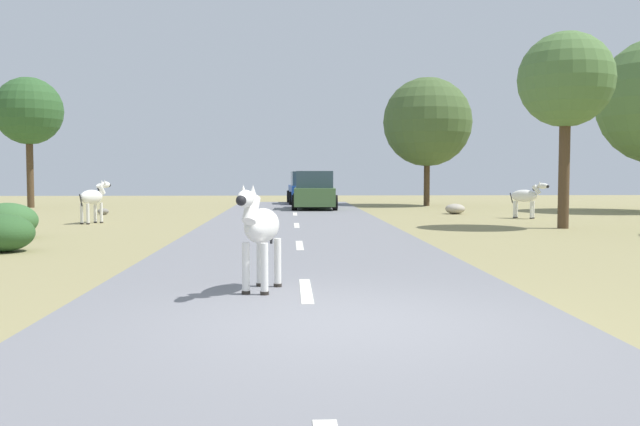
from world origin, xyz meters
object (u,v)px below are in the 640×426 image
zebra_0 (260,228)px  bush_1 (2,233)px  zebra_2 (93,197)px  rock_1 (103,211)px  tree_1 (427,122)px  bush_0 (7,221)px  car_0 (314,192)px  tree_7 (566,81)px  zebra_1 (526,196)px  rock_0 (455,209)px  car_1 (307,189)px  tree_2 (29,111)px

zebra_0 → bush_1: zebra_0 is taller
zebra_2 → rock_1: (-1.02, 4.98, -0.74)m
tree_1 → bush_0: 22.87m
zebra_0 → car_0: size_ratio=0.35×
car_0 → tree_7: (7.20, -10.98, 3.62)m
car_0 → zebra_1: bearing=-38.3°
zebra_0 → rock_0: size_ratio=1.83×
bush_0 → rock_1: size_ratio=3.42×
tree_7 → zebra_1: bearing=84.3°
zebra_2 → tree_7: size_ratio=0.25×
car_1 → zebra_1: bearing=-59.3°
zebra_0 → zebra_2: (-6.17, 13.86, -0.06)m
bush_1 → rock_0: size_ratio=1.61×
tree_7 → tree_1: bearing=94.7°
tree_1 → bush_1: (-13.26, -20.46, -3.93)m
rock_1 → zebra_0: bearing=-69.1°
bush_1 → rock_0: bearing=45.5°
bush_0 → rock_0: size_ratio=1.83×
car_1 → bush_0: car_1 is taller
zebra_0 → tree_1: (7.53, 25.91, 3.40)m
zebra_1 → rock_0: bearing=-110.4°
tree_1 → bush_1: bearing=-123.0°
rock_1 → zebra_2: bearing=-78.5°
car_1 → tree_1: (6.20, -1.83, 3.49)m
car_1 → tree_2: (-13.66, -2.86, 3.86)m
car_0 → tree_1: 7.90m
zebra_1 → bush_0: 17.60m
tree_7 → bush_0: 16.34m
bush_0 → tree_7: bearing=9.2°
bush_1 → zebra_1: bearing=34.5°
zebra_1 → tree_2: tree_2 is taller
bush_1 → tree_2: bearing=108.7°
tree_7 → bush_1: 16.07m
zebra_0 → car_1: bearing=-78.4°
car_1 → tree_2: bearing=-170.7°
tree_2 → rock_0: bearing=-17.5°
rock_0 → zebra_1: bearing=-57.2°
bush_0 → zebra_1: bearing=23.9°
zebra_1 → zebra_0: bearing=6.5°
zebra_1 → tree_1: 10.92m
car_0 → bush_1: (-7.28, -16.65, -0.44)m
car_0 → rock_1: car_0 is taller
tree_2 → zebra_1: bearing=-23.1°
car_1 → bush_1: 23.39m
tree_2 → bush_1: tree_2 is taller
tree_1 → bush_1: tree_1 is taller
zebra_1 → rock_1: zebra_1 is taller
bush_1 → zebra_2: bearing=93.0°
car_1 → tree_1: tree_1 is taller
zebra_0 → bush_0: zebra_0 is taller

